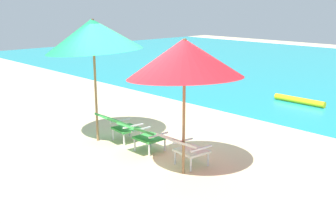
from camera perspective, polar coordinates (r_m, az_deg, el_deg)
The scene contains 7 objects.
ground_plane at distance 11.11m, azimuth 12.92°, elevation -0.66°, with size 40.00×40.00×0.00m, color beige.
swim_buoy at distance 12.84m, azimuth 17.68°, elevation 1.54°, with size 0.18×0.18×1.60m, color yellow.
lounge_chair_left at distance 8.81m, azimuth -6.71°, elevation -1.73°, with size 0.61×0.92×0.68m.
lounge_chair_center at distance 8.15m, azimuth -3.48°, elevation -3.03°, with size 0.56×0.88×0.68m.
lounge_chair_right at distance 7.44m, azimuth 2.30°, elevation -4.78°, with size 0.61×0.92×0.68m.
beach_umbrella_left at distance 8.68m, azimuth -10.32°, elevation 10.43°, with size 2.80×2.79×2.66m.
beach_umbrella_right at distance 6.79m, azimuth 2.29°, elevation 7.42°, with size 2.44×2.42×2.41m.
Camera 1 is at (5.92, -4.94, 2.91)m, focal length 44.07 mm.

